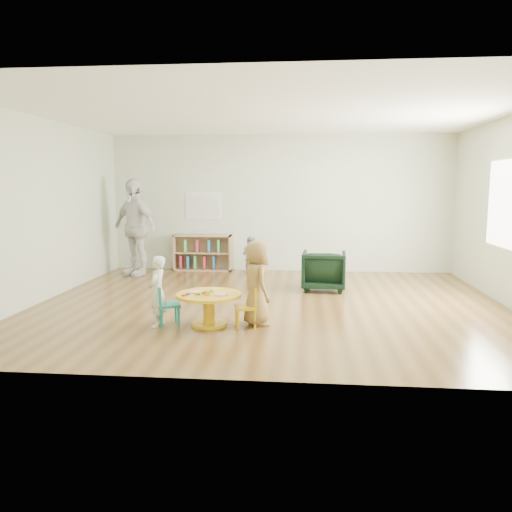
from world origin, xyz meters
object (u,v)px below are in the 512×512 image
Objects in this scene: adult_caretaker at (135,227)px; child_right at (257,283)px; child_left at (157,291)px; kid_chair_right at (248,306)px; activity_table at (209,303)px; armchair at (324,271)px; kid_chair_left at (165,304)px; bookshelf at (202,253)px; toddler at (250,255)px.

child_right is at bearing -19.69° from adult_caretaker.
adult_caretaker is (-1.49, 3.51, 0.50)m from child_left.
kid_chair_right is 1.17m from child_left.
armchair is at bearing 56.42° from activity_table.
kid_chair_right is 0.46× the size of child_right.
child_left reaches higher than kid_chair_right.
kid_chair_left is at bearing 51.64° from armchair.
adult_caretaker is at bearing -151.19° from bookshelf.
kid_chair_left is at bearing 71.64° from child_right.
kid_chair_right is at bearing -70.80° from bookshelf.
child_right is (-0.94, -2.23, 0.21)m from armchair.
armchair is 0.39× the size of adult_caretaker.
activity_table is 0.92× the size of child_left.
armchair is (1.54, 2.32, 0.05)m from activity_table.
kid_chair_right is at bearing 121.85° from toddler.
child_right is at bearing 123.49° from toddler.
kid_chair_left is 3.15m from armchair.
adult_caretaker reaches higher than armchair.
bookshelf is at bearing -3.19° from child_right.
activity_table is 4.09m from adult_caretaker.
toddler reaches higher than kid_chair_left.
adult_caretaker is (-2.13, 3.42, 0.66)m from activity_table.
adult_caretaker is (-1.57, 3.44, 0.68)m from kid_chair_left.
toddler reaches higher than armchair.
child_right reaches higher than child_left.
child_left is 1.18× the size of toddler.
activity_table is at bearing 76.87° from kid_chair_right.
activity_table is 3.71m from toddler.
child_right is 4.33m from adult_caretaker.
kid_chair_left is 1.03× the size of kid_chair_right.
armchair is at bearing 142.74° from child_left.
child_left is at bearing -86.22° from bookshelf.
activity_table is 2.79m from armchair.
kid_chair_left reaches higher than kid_chair_right.
child_left is at bearing 104.53° from toddler.
bookshelf is at bearing 5.99° from toddler.
kid_chair_left is at bearing 105.55° from toddler.
bookshelf reaches higher than activity_table.
toddler is 2.35m from adult_caretaker.
kid_chair_left is 0.27× the size of adult_caretaker.
child_left reaches higher than activity_table.
armchair reaches higher than kid_chair_right.
activity_table is 0.66m from child_right.
toddler is at bearing -40.94° from armchair.
kid_chair_right is 0.42× the size of bookshelf.
adult_caretaker is at bearing -13.15° from armchair.
kid_chair_left is at bearing -85.03° from bookshelf.
toddler is at bearing -20.15° from bookshelf.
activity_table is 0.76× the size of child_right.
child_left reaches higher than armchair.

